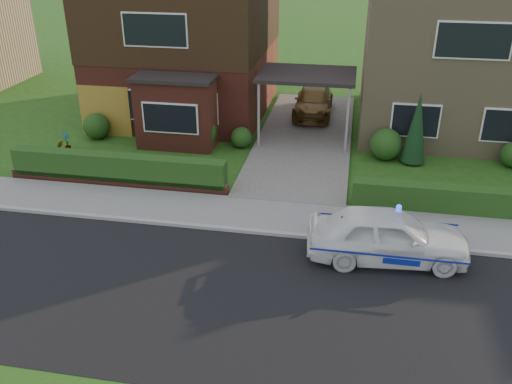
# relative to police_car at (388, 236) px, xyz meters

# --- Properties ---
(ground) EXTENTS (120.00, 120.00, 0.00)m
(ground) POSITION_rel_police_car_xyz_m (-3.02, -2.40, -0.71)
(ground) COLOR #1E4C14
(ground) RESTS_ON ground
(road) EXTENTS (60.00, 6.00, 0.02)m
(road) POSITION_rel_police_car_xyz_m (-3.02, -2.40, -0.71)
(road) COLOR black
(road) RESTS_ON ground
(kerb) EXTENTS (60.00, 0.16, 0.12)m
(kerb) POSITION_rel_police_car_xyz_m (-3.02, 0.65, -0.65)
(kerb) COLOR #9E9993
(kerb) RESTS_ON ground
(sidewalk) EXTENTS (60.00, 2.00, 0.10)m
(sidewalk) POSITION_rel_police_car_xyz_m (-3.02, 1.70, -0.66)
(sidewalk) COLOR slate
(sidewalk) RESTS_ON ground
(driveway) EXTENTS (3.80, 12.00, 0.12)m
(driveway) POSITION_rel_police_car_xyz_m (-3.02, 8.60, -0.65)
(driveway) COLOR #666059
(driveway) RESTS_ON ground
(house_left) EXTENTS (7.50, 9.53, 7.25)m
(house_left) POSITION_rel_police_car_xyz_m (-8.80, 11.50, 3.10)
(house_left) COLOR brown
(house_left) RESTS_ON ground
(house_right) EXTENTS (7.50, 8.06, 7.25)m
(house_right) POSITION_rel_police_car_xyz_m (2.78, 11.59, 2.95)
(house_right) COLOR #9C8860
(house_right) RESTS_ON ground
(carport_link) EXTENTS (3.80, 3.00, 2.77)m
(carport_link) POSITION_rel_police_car_xyz_m (-3.02, 8.55, 1.94)
(carport_link) COLOR black
(carport_link) RESTS_ON ground
(garage_door) EXTENTS (2.20, 0.10, 2.10)m
(garage_door) POSITION_rel_police_car_xyz_m (-11.27, 7.56, 0.34)
(garage_door) COLOR olive
(garage_door) RESTS_ON ground
(dwarf_wall) EXTENTS (7.70, 0.25, 0.36)m
(dwarf_wall) POSITION_rel_police_car_xyz_m (-8.82, 2.90, -0.53)
(dwarf_wall) COLOR brown
(dwarf_wall) RESTS_ON ground
(hedge_left) EXTENTS (7.50, 0.55, 0.90)m
(hedge_left) POSITION_rel_police_car_xyz_m (-8.82, 3.05, -0.71)
(hedge_left) COLOR #113713
(hedge_left) RESTS_ON ground
(hedge_right) EXTENTS (7.50, 0.55, 0.80)m
(hedge_right) POSITION_rel_police_car_xyz_m (2.78, 2.95, -0.71)
(hedge_right) COLOR #113713
(hedge_right) RESTS_ON ground
(shrub_left_far) EXTENTS (1.08, 1.08, 1.08)m
(shrub_left_far) POSITION_rel_police_car_xyz_m (-11.52, 7.10, -0.17)
(shrub_left_far) COLOR #113713
(shrub_left_far) RESTS_ON ground
(shrub_left_mid) EXTENTS (1.32, 1.32, 1.32)m
(shrub_left_mid) POSITION_rel_police_car_xyz_m (-7.02, 6.90, -0.05)
(shrub_left_mid) COLOR #113713
(shrub_left_mid) RESTS_ON ground
(shrub_left_near) EXTENTS (0.84, 0.84, 0.84)m
(shrub_left_near) POSITION_rel_police_car_xyz_m (-5.42, 7.20, -0.29)
(shrub_left_near) COLOR #113713
(shrub_left_near) RESTS_ON ground
(shrub_right_near) EXTENTS (1.20, 1.20, 1.20)m
(shrub_right_near) POSITION_rel_police_car_xyz_m (0.18, 7.00, -0.11)
(shrub_right_near) COLOR #113713
(shrub_right_near) RESTS_ON ground
(conifer_a) EXTENTS (0.90, 0.90, 2.60)m
(conifer_a) POSITION_rel_police_car_xyz_m (1.18, 6.80, 0.59)
(conifer_a) COLOR black
(conifer_a) RESTS_ON ground
(police_car) EXTENTS (3.85, 4.31, 1.59)m
(police_car) POSITION_rel_police_car_xyz_m (0.00, 0.00, 0.00)
(police_car) COLOR white
(police_car) RESTS_ON ground
(driveway_car) EXTENTS (1.71, 4.12, 1.19)m
(driveway_car) POSITION_rel_police_car_xyz_m (-2.94, 11.63, 0.00)
(driveway_car) COLOR brown
(driveway_car) RESTS_ON driveway
(potted_plant_a) EXTENTS (0.48, 0.41, 0.76)m
(potted_plant_a) POSITION_rel_police_car_xyz_m (-12.02, 5.52, -0.33)
(potted_plant_a) COLOR gray
(potted_plant_a) RESTS_ON ground
(potted_plant_b) EXTENTS (0.59, 0.57, 0.84)m
(potted_plant_b) POSITION_rel_police_car_xyz_m (-11.82, 4.52, -0.29)
(potted_plant_b) COLOR gray
(potted_plant_b) RESTS_ON ground
(potted_plant_c) EXTENTS (0.56, 0.56, 0.72)m
(potted_plant_c) POSITION_rel_police_car_xyz_m (-9.12, 6.60, -0.35)
(potted_plant_c) COLOR gray
(potted_plant_c) RESTS_ON ground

